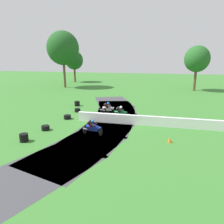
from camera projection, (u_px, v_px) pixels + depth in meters
The scene contains 15 objects.
ground_plane at pixel (111, 123), 19.90m from camera, with size 120.00×120.00×0.00m, color #38752D.
track_asphalt at pixel (102, 122), 20.08m from camera, with size 7.96×26.95×0.01m.
safety_barrier at pixel (163, 122), 18.72m from camera, with size 0.30×16.11×0.90m, color white.
motorcycle_lead_blue at pixel (93, 127), 16.64m from camera, with size 1.70×0.93×1.43m.
motorcycle_chase_green at pixel (120, 113), 20.95m from camera, with size 1.68×0.81×1.43m.
motorcycle_trailing_white at pixel (108, 108), 22.72m from camera, with size 1.68×0.85×1.43m.
tire_stack_near at pixel (24, 138), 15.47m from camera, with size 0.63×0.63×0.60m.
tire_stack_mid_a at pixel (46, 128), 17.88m from camera, with size 0.67×0.67×0.40m.
tire_stack_mid_b at pixel (67, 117), 21.06m from camera, with size 0.71×0.71×0.40m.
tire_stack_far at pixel (77, 110), 23.74m from camera, with size 0.64×0.64×0.40m.
tire_stack_extra_a at pixel (77, 104), 26.55m from camera, with size 0.66×0.66×0.60m.
traffic_cone at pixel (170, 140), 15.33m from camera, with size 0.28×0.28×0.44m, color orange.
tree_far_left at pixel (197, 59), 36.97m from camera, with size 4.41×4.41×7.98m.
tree_far_right at pixel (63, 48), 40.43m from camera, with size 6.17×6.17×10.89m.
tree_mid_rise at pixel (74, 60), 49.85m from camera, with size 4.24×4.24×7.42m.
Camera 1 is at (4.11, -18.50, 6.16)m, focal length 33.45 mm.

